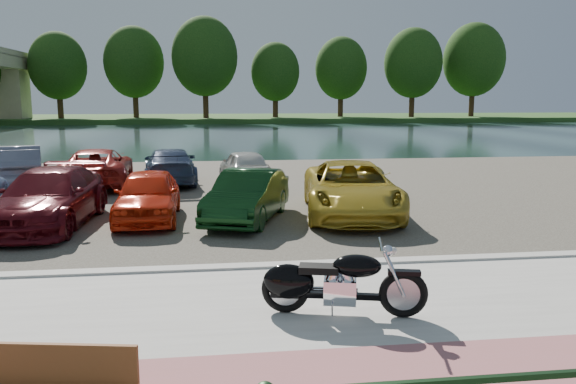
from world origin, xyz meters
name	(u,v)px	position (x,y,z in m)	size (l,w,h in m)	color
ground	(344,310)	(0.00, 0.00, 0.00)	(200.00, 200.00, 0.00)	#595447
promenade	(361,334)	(0.00, -1.00, 0.05)	(60.00, 6.00, 0.10)	#ABA8A1
kerb	(319,266)	(0.00, 2.00, 0.07)	(60.00, 0.30, 0.14)	#ABA8A1
parking_lot	(271,190)	(0.00, 11.00, 0.02)	(60.00, 18.00, 0.04)	#3E3A32
river	(238,135)	(0.00, 40.00, 0.00)	(120.00, 40.00, 0.00)	#1A302E
far_bank	(229,118)	(0.00, 72.00, 0.30)	(120.00, 24.00, 0.60)	#254A1A
far_trees	(263,63)	(4.36, 65.79, 7.49)	(70.25, 10.68, 12.52)	#372014
motorcycle	(328,283)	(-0.32, -0.38, 0.56)	(2.29, 0.92, 1.05)	black
car_3	(49,198)	(-5.87, 6.18, 0.73)	(1.94, 4.77, 1.38)	#4B0A11
car_4	(148,195)	(-3.59, 6.56, 0.68)	(1.52, 3.77, 1.28)	red
car_5	(248,196)	(-1.08, 6.16, 0.68)	(1.35, 3.87, 1.27)	black
car_6	(351,189)	(1.67, 6.47, 0.75)	(2.35, 5.10, 1.42)	gold
car_9	(17,167)	(-8.64, 12.39, 0.78)	(1.56, 4.47, 1.47)	slate
car_10	(97,168)	(-6.00, 12.41, 0.71)	(2.22, 4.82, 1.34)	maroon
car_11	(170,166)	(-3.51, 12.82, 0.68)	(1.80, 4.42, 1.28)	navy
car_12	(244,166)	(-0.83, 12.59, 0.66)	(1.46, 3.63, 1.24)	silver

